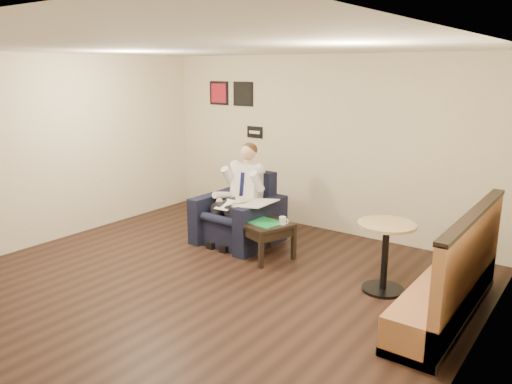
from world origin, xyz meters
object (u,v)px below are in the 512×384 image
Objects in this scene: green_folder at (263,222)px; smartphone at (279,221)px; side_table at (266,240)px; cafe_table at (385,257)px; coffee_mug at (283,221)px; armchair at (238,209)px; seated_man at (232,198)px; banquette at (448,264)px.

green_folder is 3.21× the size of smartphone.
cafe_table is at bearing -1.91° from side_table.
armchair is at bearing 166.93° from coffee_mug.
cafe_table is at bearing 21.27° from smartphone.
coffee_mug reaches higher than side_table.
seated_man reaches higher than coffee_mug.
armchair is 9.98× the size of coffee_mug.
seated_man is at bearing 166.78° from green_folder.
side_table is 3.93× the size of smartphone.
banquette reaches higher than side_table.
seated_man is (-0.00, -0.14, 0.19)m from armchair.
armchair is 1.28× the size of cafe_table.
banquette is 0.81m from cafe_table.
banquette is 2.73× the size of cafe_table.
seated_man is at bearing 174.99° from coffee_mug.
cafe_table is at bearing -3.21° from seated_man.
seated_man is 0.62× the size of banquette.
green_folder is at bearing -103.96° from smartphone.
smartphone is (-0.13, 0.09, -0.05)m from coffee_mug.
side_table is at bearing 173.75° from banquette.
cafe_table is (2.46, -0.34, -0.10)m from armchair.
seated_man is 2.29× the size of side_table.
green_folder is at bearing -164.96° from side_table.
side_table is 0.74× the size of cafe_table.
smartphone is 0.19× the size of cafe_table.
side_table is 1.76m from cafe_table.
smartphone is at bearing 144.25° from coffee_mug.
side_table is (0.71, -0.15, -0.46)m from seated_man.
green_folder is at bearing 174.09° from banquette.
seated_man is at bearing -90.00° from armchair.
green_folder is 0.22× the size of banquette.
seated_man reaches higher than green_folder.
smartphone is (0.15, 0.16, -0.00)m from green_folder.
banquette is at bearing -5.90° from seated_man.
green_folder is at bearing 178.48° from cafe_table.
armchair is 0.75× the size of seated_man.
cafe_table is (1.79, -0.05, -0.10)m from green_folder.
coffee_mug is 2.31m from banquette.
coffee_mug is at bearing 171.53° from banquette.
smartphone is at bearing 169.87° from banquette.
smartphone is 2.45m from banquette.
cafe_table is at bearing -6.35° from armchair.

